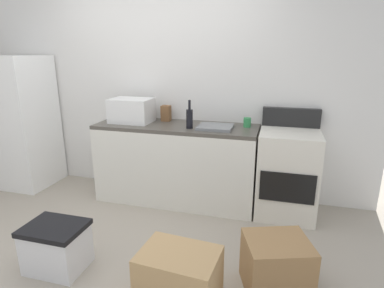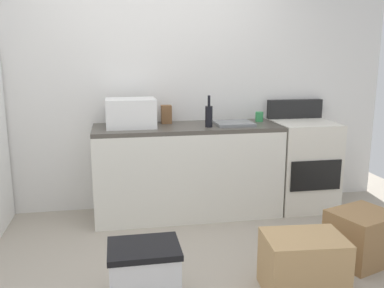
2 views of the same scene
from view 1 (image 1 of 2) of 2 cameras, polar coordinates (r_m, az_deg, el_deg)
ground_plane at (r=3.00m, az=-16.08°, el=-18.54°), size 6.00×6.00×0.00m
wall_back at (r=3.88m, az=-5.60°, el=10.58°), size 5.00×0.10×2.60m
kitchen_counter at (r=3.65m, az=-2.79°, el=-3.45°), size 1.80×0.60×0.90m
refrigerator at (r=4.57m, az=-28.35°, el=3.44°), size 0.68×0.66×1.64m
stove_oven at (r=3.48m, az=16.74°, el=-4.85°), size 0.60×0.61×1.10m
microwave at (r=3.70m, az=-10.79°, el=5.96°), size 0.46×0.34×0.27m
sink_basin at (r=3.36m, az=4.21°, el=3.07°), size 0.36×0.32×0.03m
wine_bottle at (r=3.34m, az=-0.46°, el=4.68°), size 0.07×0.07×0.30m
coffee_mug at (r=3.46m, az=9.90°, el=3.85°), size 0.08×0.08×0.10m
knife_block at (r=3.72m, az=-4.69°, el=5.54°), size 0.10×0.10×0.18m
cardboard_box_large at (r=2.52m, az=14.90°, el=-20.30°), size 0.55×0.52×0.40m
cardboard_box_medium at (r=2.34m, az=-2.35°, el=-23.02°), size 0.55×0.42×0.40m
storage_bin at (r=2.85m, az=-23.18°, el=-16.62°), size 0.46×0.36×0.38m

